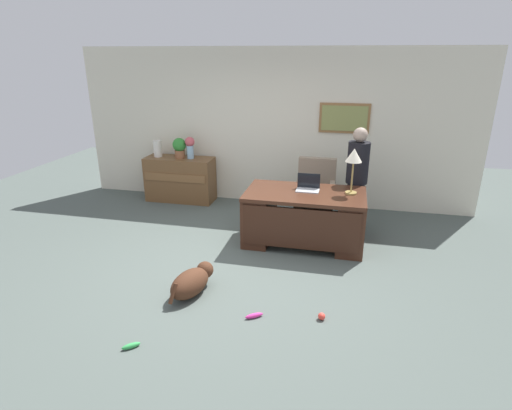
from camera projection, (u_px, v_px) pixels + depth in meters
name	position (u px, v px, depth m)	size (l,w,h in m)	color
ground_plane	(233.00, 266.00, 5.32)	(12.00, 12.00, 0.00)	#4C5651
back_wall	(272.00, 128.00, 7.22)	(7.00, 0.16, 2.70)	beige
desk	(304.00, 216.00, 5.82)	(1.66, 0.93, 0.76)	#422316
credenza	(180.00, 179.00, 7.57)	(1.24, 0.50, 0.81)	brown
armchair	(315.00, 194.00, 6.58)	(0.60, 0.59, 1.02)	gray
person_standing	(357.00, 179.00, 6.14)	(0.32, 0.32, 1.59)	#262323
dog_lying	(192.00, 282.00, 4.65)	(0.46, 0.71, 0.30)	#472819
laptop	(308.00, 186.00, 5.80)	(0.32, 0.22, 0.22)	#B2B5BA
desk_lamp	(354.00, 158.00, 5.49)	(0.22, 0.22, 0.63)	#9E8447
vase_with_flowers	(190.00, 146.00, 7.31)	(0.17, 0.17, 0.39)	#8DB5D1
vase_empty	(158.00, 148.00, 7.47)	(0.15, 0.15, 0.30)	silver
potted_plant	(179.00, 147.00, 7.36)	(0.24, 0.24, 0.36)	brown
dog_toy_ball	(322.00, 316.00, 4.23)	(0.08, 0.08, 0.08)	#E53F33
dog_toy_bone	(131.00, 346.00, 3.82)	(0.17, 0.05, 0.05)	green
dog_toy_plush	(254.00, 316.00, 4.26)	(0.19, 0.05, 0.05)	#D8338C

